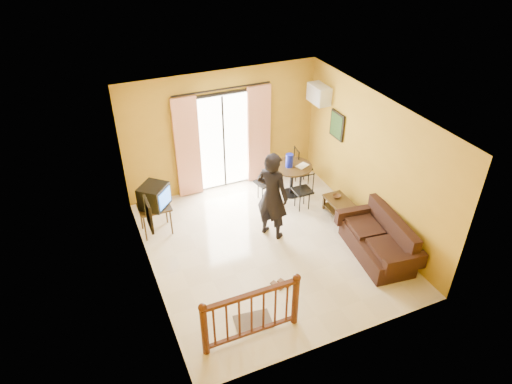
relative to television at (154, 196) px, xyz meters
name	(u,v)px	position (x,y,z in m)	size (l,w,h in m)	color
ground	(268,246)	(1.87, -1.34, -0.87)	(5.00, 5.00, 0.00)	beige
room_shell	(269,172)	(1.87, -1.34, 0.84)	(5.00, 5.00, 5.00)	white
balcony_door	(224,141)	(1.87, 1.10, 0.32)	(2.25, 0.14, 2.46)	black
tv_table	(154,209)	(-0.03, 0.00, -0.31)	(0.63, 0.53, 0.63)	black
television	(154,196)	(0.00, 0.00, 0.00)	(0.70, 0.70, 0.47)	black
picture_left	(149,214)	(-0.35, -1.54, 0.68)	(0.05, 0.42, 0.52)	black
dining_table	(292,172)	(3.14, 0.16, -0.27)	(0.90, 0.90, 0.75)	black
water_jug	(289,160)	(3.06, 0.17, 0.04)	(0.17, 0.17, 0.31)	#121CAB
serving_tray	(302,166)	(3.34, 0.06, -0.11)	(0.28, 0.18, 0.02)	white
dining_chairs	(289,196)	(3.06, 0.09, -0.87)	(1.57, 1.34, 0.95)	black
air_conditioner	(319,94)	(3.96, 0.61, 1.28)	(0.31, 0.60, 0.40)	white
botanical_print	(337,125)	(4.08, -0.04, 0.78)	(0.05, 0.50, 0.60)	black
coffee_table	(340,206)	(3.72, -1.02, -0.63)	(0.45, 0.81, 0.36)	black
bowl	(337,196)	(3.72, -0.85, -0.48)	(0.17, 0.17, 0.05)	#50321B
sofa	(379,241)	(3.72, -2.38, -0.56)	(0.99, 1.82, 0.83)	black
standing_person	(272,196)	(2.10, -1.00, 0.07)	(0.68, 0.45, 1.87)	black
stair_balustrade	(252,311)	(0.72, -3.24, -0.30)	(1.63, 0.13, 1.04)	#471E0F
doormat	(253,321)	(0.85, -2.98, -0.86)	(0.60, 0.40, 0.02)	#584D46
sandals	(280,284)	(1.63, -2.40, -0.85)	(0.33, 0.27, 0.03)	#50321B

